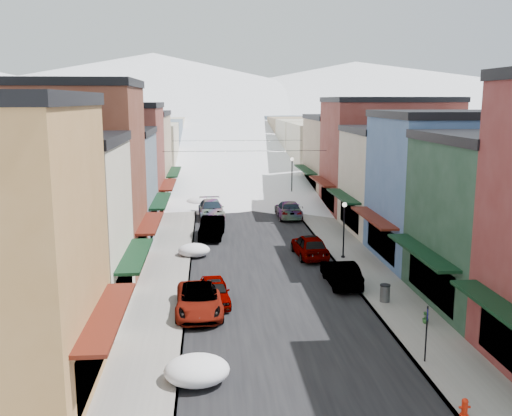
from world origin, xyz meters
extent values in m
cube|color=black|center=(0.00, 60.00, 0.01)|extent=(10.00, 160.00, 0.01)
cube|color=gray|center=(-6.60, 60.00, 0.07)|extent=(3.20, 160.00, 0.15)
cube|color=gray|center=(6.60, 60.00, 0.07)|extent=(3.20, 160.00, 0.15)
cube|color=slate|center=(-5.05, 60.00, 0.07)|extent=(0.10, 160.00, 0.15)
cube|color=slate|center=(5.05, 60.00, 0.07)|extent=(0.10, 160.00, 0.15)
cube|color=#55190E|center=(-7.60, 4.00, 3.20)|extent=(1.20, 7.22, 0.15)
cube|color=beige|center=(-13.20, 12.50, 4.50)|extent=(10.00, 8.00, 9.00)
cube|color=black|center=(-13.20, 12.50, 9.25)|extent=(10.20, 8.20, 0.50)
cube|color=black|center=(-7.60, 12.50, 3.20)|extent=(1.20, 6.80, 0.15)
cube|color=brown|center=(-13.70, 20.50, 6.00)|extent=(11.00, 8.00, 12.00)
cube|color=black|center=(-13.70, 20.50, 12.25)|extent=(11.20, 8.20, 0.50)
cube|color=#55190E|center=(-7.60, 20.50, 3.20)|extent=(1.20, 6.80, 0.15)
cube|color=slate|center=(-13.20, 29.00, 4.25)|extent=(10.00, 9.00, 8.50)
cube|color=black|center=(-13.20, 29.00, 8.75)|extent=(10.20, 9.20, 0.50)
cube|color=black|center=(-7.60, 29.00, 3.20)|extent=(1.20, 7.65, 0.15)
cube|color=brown|center=(-14.20, 38.00, 5.25)|extent=(12.00, 9.00, 10.50)
cube|color=black|center=(-14.20, 38.00, 10.75)|extent=(12.20, 9.20, 0.50)
cube|color=#55190E|center=(-7.60, 38.00, 3.20)|extent=(1.20, 7.65, 0.15)
cube|color=tan|center=(-13.20, 48.00, 4.75)|extent=(10.00, 11.00, 9.50)
cube|color=black|center=(-13.20, 48.00, 9.75)|extent=(10.20, 11.20, 0.50)
cube|color=black|center=(-7.60, 48.00, 3.20)|extent=(1.20, 9.35, 0.15)
cube|color=black|center=(7.60, 3.00, 3.20)|extent=(1.20, 7.65, 0.15)
cube|color=black|center=(7.60, 12.00, 3.20)|extent=(1.20, 7.65, 0.15)
cube|color=#3D5B8B|center=(13.20, 21.00, 5.00)|extent=(10.00, 9.00, 10.00)
cube|color=black|center=(13.20, 21.00, 10.25)|extent=(10.20, 9.20, 0.50)
cube|color=#55190E|center=(7.60, 21.00, 3.20)|extent=(1.20, 7.65, 0.15)
cube|color=#BCB098|center=(13.70, 30.00, 4.25)|extent=(11.00, 9.00, 8.50)
cube|color=black|center=(13.70, 30.00, 8.75)|extent=(11.20, 9.20, 0.50)
cube|color=black|center=(7.60, 30.00, 3.20)|extent=(1.20, 7.65, 0.15)
cube|color=maroon|center=(14.20, 39.00, 5.50)|extent=(12.00, 9.00, 11.00)
cube|color=black|center=(14.20, 39.00, 11.25)|extent=(12.20, 9.20, 0.50)
cube|color=#55190E|center=(7.60, 39.00, 3.20)|extent=(1.20, 7.65, 0.15)
cube|color=#8C745C|center=(13.20, 49.00, 4.50)|extent=(10.00, 11.00, 9.00)
cube|color=black|center=(13.20, 49.00, 9.25)|extent=(10.20, 11.20, 0.50)
cube|color=black|center=(7.60, 49.00, 3.20)|extent=(1.20, 9.35, 0.15)
cube|color=gray|center=(-12.50, 62.00, 4.00)|extent=(9.00, 13.00, 8.00)
cube|color=gray|center=(12.50, 62.00, 4.00)|extent=(9.00, 13.00, 8.00)
cube|color=gray|center=(-12.50, 76.00, 4.00)|extent=(9.00, 13.00, 8.00)
cube|color=gray|center=(12.50, 76.00, 4.00)|extent=(9.00, 13.00, 8.00)
cube|color=gray|center=(-12.50, 90.00, 4.00)|extent=(9.00, 13.00, 8.00)
cube|color=gray|center=(12.50, 90.00, 4.00)|extent=(9.00, 13.00, 8.00)
cube|color=gray|center=(-12.50, 104.00, 4.00)|extent=(9.00, 13.00, 8.00)
cube|color=gray|center=(12.50, 104.00, 4.00)|extent=(9.00, 13.00, 8.00)
cube|color=silver|center=(0.00, 225.00, 6.00)|extent=(360.00, 40.00, 12.00)
cone|color=white|center=(-30.00, 275.00, 17.00)|extent=(300.00, 300.00, 34.00)
cone|color=white|center=(70.00, 270.00, 15.00)|extent=(320.00, 320.00, 30.00)
cylinder|color=black|center=(0.00, 40.00, 6.20)|extent=(16.40, 0.04, 0.04)
cylinder|color=black|center=(0.00, 55.00, 6.20)|extent=(16.40, 0.04, 0.04)
imported|color=silver|center=(-4.30, 12.22, 0.74)|extent=(2.56, 5.39, 1.48)
imported|color=#ABAFB4|center=(-3.50, 13.69, 0.69)|extent=(1.93, 4.18, 1.39)
imported|color=black|center=(-3.50, 29.21, 0.84)|extent=(2.29, 5.28, 1.69)
imported|color=gray|center=(-3.50, 37.47, 0.84)|extent=(2.71, 5.93, 1.68)
imported|color=black|center=(4.30, 16.24, 0.77)|extent=(1.72, 4.70, 1.54)
imported|color=#999CA2|center=(3.50, 22.71, 0.85)|extent=(2.33, 5.11, 1.70)
imported|color=black|center=(3.94, 36.80, 0.82)|extent=(2.37, 5.69, 1.64)
imported|color=#AEB1B7|center=(-0.66, 49.73, 0.68)|extent=(1.69, 4.00, 1.35)
imported|color=white|center=(1.03, 61.77, 0.77)|extent=(2.64, 5.61, 1.55)
cylinder|color=red|center=(5.20, 1.00, 0.20)|extent=(0.31, 0.31, 0.09)
cylinder|color=red|center=(5.20, 1.00, 0.42)|extent=(0.22, 0.22, 0.55)
sphere|color=red|center=(5.20, 1.00, 0.74)|extent=(0.24, 0.24, 0.24)
cylinder|color=red|center=(5.20, 1.00, 0.52)|extent=(0.41, 0.09, 0.09)
cylinder|color=black|center=(5.44, 5.36, 1.40)|extent=(0.07, 0.07, 2.50)
cube|color=navy|center=(5.44, 5.36, 2.31)|extent=(0.13, 0.33, 0.45)
cylinder|color=#515356|center=(5.97, 12.74, 0.62)|extent=(0.54, 0.54, 0.93)
cylinder|color=black|center=(5.97, 12.74, 1.10)|extent=(0.58, 0.58, 0.06)
cylinder|color=black|center=(5.79, 21.91, 0.20)|extent=(0.28, 0.28, 0.09)
cylinder|color=black|center=(5.79, 21.91, 1.99)|extent=(0.11, 0.11, 3.68)
sphere|color=white|center=(5.79, 21.91, 3.97)|extent=(0.33, 0.33, 0.33)
cylinder|color=black|center=(5.63, 46.23, 0.20)|extent=(0.33, 0.33, 0.11)
cylinder|color=black|center=(5.63, 46.23, 2.35)|extent=(0.13, 0.13, 4.39)
sphere|color=white|center=(5.63, 46.23, 4.71)|extent=(0.40, 0.40, 0.40)
imported|color=#2B5E2B|center=(7.06, 9.50, 0.44)|extent=(0.41, 0.41, 0.58)
ellipsoid|color=white|center=(-4.30, 4.51, 0.56)|extent=(2.65, 2.24, 1.12)
ellipsoid|color=white|center=(-4.10, 5.71, 0.28)|extent=(1.13, 1.02, 0.57)
ellipsoid|color=white|center=(-4.84, 23.45, 0.49)|extent=(2.30, 1.95, 0.97)
ellipsoid|color=white|center=(-4.64, 24.65, 0.25)|extent=(0.98, 0.89, 0.49)
ellipsoid|color=white|center=(-4.90, 43.34, 0.53)|extent=(2.49, 2.11, 1.05)
ellipsoid|color=white|center=(-4.70, 44.54, 0.27)|extent=(1.07, 0.96, 0.53)
camera|label=1|loc=(-3.71, -16.80, 11.20)|focal=40.00mm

